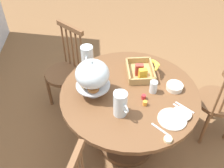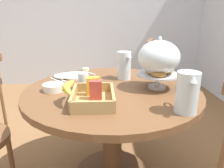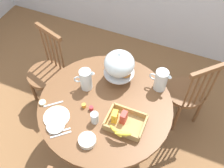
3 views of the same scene
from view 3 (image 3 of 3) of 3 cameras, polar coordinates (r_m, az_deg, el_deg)
ground_plane at (r=2.87m, az=-2.95°, el=-13.50°), size 10.00×10.00×0.00m
dining_table at (r=2.43m, az=-1.38°, el=-7.27°), size 1.17×1.17×0.74m
windsor_chair_near_window at (r=2.77m, az=16.14°, el=-2.07°), size 0.47×0.47×0.97m
windsor_chair_by_cabinet at (r=2.93m, az=-14.11°, el=2.32°), size 0.43×0.43×0.97m
pastry_stand_with_dome at (r=2.26m, az=1.61°, el=4.32°), size 0.28×0.28×0.34m
orange_juice_pitcher at (r=2.31m, az=10.71°, el=0.70°), size 0.20×0.11×0.21m
milk_pitcher at (r=2.29m, az=-5.79°, el=0.84°), size 0.18×0.11×0.21m
cereal_basket at (r=2.09m, az=2.54°, el=-8.50°), size 0.32×0.30×0.12m
china_plate_large at (r=2.21m, az=-12.17°, el=-7.14°), size 0.22×0.22×0.01m
china_plate_small at (r=2.16m, az=-12.39°, el=-9.03°), size 0.15×0.15×0.01m
cereal_bowl at (r=2.05m, az=-5.50°, el=-12.33°), size 0.14×0.14×0.04m
drinking_glass at (r=2.11m, az=-3.86°, el=-7.47°), size 0.06×0.06×0.11m
butter_dish at (r=2.31m, az=-15.12°, el=-4.02°), size 0.06×0.06×0.02m
jam_jar_strawberry at (r=2.20m, az=-4.61°, el=-5.39°), size 0.04×0.04×0.04m
jam_jar_apricot at (r=2.22m, az=-6.24°, el=-4.79°), size 0.04×0.04×0.04m
table_knife at (r=2.14m, az=-11.42°, el=-10.24°), size 0.14×0.12×0.01m
dinner_fork at (r=2.12m, az=-11.26°, el=-10.92°), size 0.14×0.12×0.01m
soup_spoon at (r=2.29m, az=-12.83°, el=-4.34°), size 0.14×0.12×0.01m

